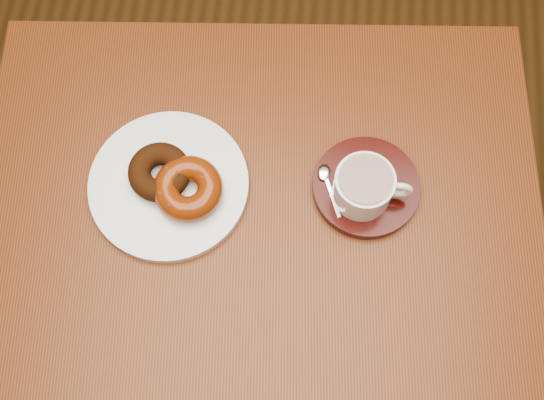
# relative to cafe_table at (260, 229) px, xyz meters

# --- Properties ---
(ground) EXTENTS (6.00, 6.00, 0.00)m
(ground) POSITION_rel_cafe_table_xyz_m (-0.05, 0.14, -0.69)
(ground) COLOR #54381A
(ground) RESTS_ON ground
(cafe_table) EXTENTS (0.93, 0.73, 0.82)m
(cafe_table) POSITION_rel_cafe_table_xyz_m (0.00, 0.00, 0.00)
(cafe_table) COLOR brown
(cafe_table) RESTS_ON ground
(donut_plate) EXTENTS (0.30, 0.30, 0.02)m
(donut_plate) POSITION_rel_cafe_table_xyz_m (-0.14, 0.01, 0.14)
(donut_plate) COLOR white
(donut_plate) RESTS_ON cafe_table
(donut_cinnamon) EXTENTS (0.13, 0.13, 0.04)m
(donut_cinnamon) POSITION_rel_cafe_table_xyz_m (-0.15, 0.02, 0.16)
(donut_cinnamon) COLOR #361A0A
(donut_cinnamon) RESTS_ON donut_plate
(donut_caramel) EXTENTS (0.12, 0.12, 0.04)m
(donut_caramel) POSITION_rel_cafe_table_xyz_m (-0.11, 0.00, 0.17)
(donut_caramel) COLOR maroon
(donut_caramel) RESTS_ON donut_plate
(saucer) EXTENTS (0.21, 0.21, 0.02)m
(saucer) POSITION_rel_cafe_table_xyz_m (0.16, 0.04, 0.14)
(saucer) COLOR #360A07
(saucer) RESTS_ON cafe_table
(coffee_cup) EXTENTS (0.12, 0.09, 0.06)m
(coffee_cup) POSITION_rel_cafe_table_xyz_m (0.16, 0.02, 0.18)
(coffee_cup) COLOR white
(coffee_cup) RESTS_ON saucer
(teaspoon) EXTENTS (0.04, 0.09, 0.01)m
(teaspoon) POSITION_rel_cafe_table_xyz_m (0.10, 0.05, 0.15)
(teaspoon) COLOR silver
(teaspoon) RESTS_ON saucer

